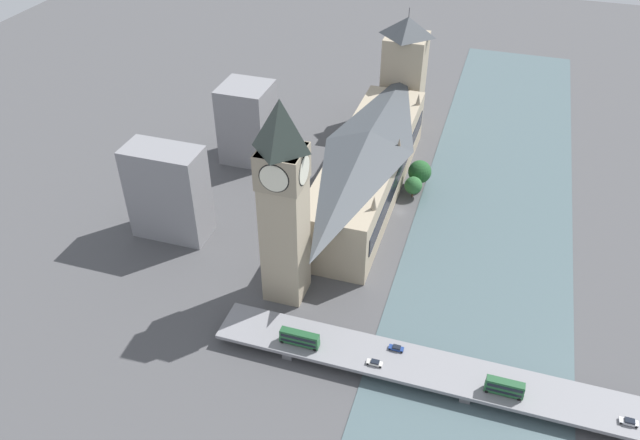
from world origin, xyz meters
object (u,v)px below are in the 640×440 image
object	(u,v)px
clock_tower	(283,198)
car_southbound_lead	(396,348)
car_northbound_tail	(375,363)
road_bridge	(468,379)
parliament_hall	(368,164)
double_decker_bus_mid	(300,338)
car_northbound_lead	(629,422)
double_decker_bus_lead	(505,387)
victoria_tower	(404,72)

from	to	relation	value
clock_tower	car_southbound_lead	world-z (taller)	clock_tower
car_northbound_tail	clock_tower	bearing A→B (deg)	-35.20
road_bridge	car_northbound_tail	world-z (taller)	car_northbound_tail
parliament_hall	double_decker_bus_mid	xyz separation A→B (m)	(-1.57, 88.01, -7.52)
road_bridge	car_northbound_tail	size ratio (longest dim) A/B	32.25
car_northbound_tail	car_northbound_lead	bearing A→B (deg)	-179.32
car_northbound_lead	parliament_hall	bearing A→B (deg)	-43.72
car_northbound_lead	double_decker_bus_mid	bearing A→B (deg)	0.05
double_decker_bus_lead	double_decker_bus_mid	size ratio (longest dim) A/B	0.87
double_decker_bus_mid	road_bridge	bearing A→B (deg)	-176.61
victoria_tower	car_southbound_lead	size ratio (longest dim) A/B	12.55
road_bridge	car_southbound_lead	xyz separation A→B (m)	(21.46, -3.62, 1.53)
parliament_hall	double_decker_bus_mid	bearing A→B (deg)	91.02
double_decker_bus_lead	clock_tower	bearing A→B (deg)	-18.92
clock_tower	double_decker_bus_lead	bearing A→B (deg)	161.08
victoria_tower	car_northbound_tail	bearing A→B (deg)	98.96
road_bridge	victoria_tower	bearing A→B (deg)	-71.53
victoria_tower	double_decker_bus_lead	distance (m)	166.96
victoria_tower	car_southbound_lead	bearing A→B (deg)	101.16
double_decker_bus_lead	double_decker_bus_mid	bearing A→B (deg)	-0.00
victoria_tower	car_southbound_lead	distance (m)	152.34
clock_tower	car_northbound_tail	size ratio (longest dim) A/B	15.22
double_decker_bus_lead	victoria_tower	bearing A→B (deg)	-68.73
clock_tower	car_northbound_lead	distance (m)	111.02
parliament_hall	road_bridge	world-z (taller)	parliament_hall
parliament_hall	car_southbound_lead	xyz separation A→B (m)	(-29.16, 81.48, -9.52)
parliament_hall	double_decker_bus_lead	world-z (taller)	parliament_hall
victoria_tower	car_northbound_lead	xyz separation A→B (m)	(-91.99, 154.53, -20.65)
road_bridge	double_decker_bus_mid	distance (m)	49.26
car_southbound_lead	double_decker_bus_mid	bearing A→B (deg)	13.32
clock_tower	car_southbound_lead	size ratio (longest dim) A/B	15.92
double_decker_bus_lead	car_northbound_tail	distance (m)	35.76
clock_tower	victoria_tower	world-z (taller)	clock_tower
victoria_tower	double_decker_bus_mid	bearing A→B (deg)	90.60
double_decker_bus_mid	car_northbound_lead	size ratio (longest dim) A/B	2.55
road_bridge	car_southbound_lead	world-z (taller)	car_southbound_lead
clock_tower	victoria_tower	distance (m)	131.15
road_bridge	double_decker_bus_lead	world-z (taller)	double_decker_bus_lead
road_bridge	double_decker_bus_lead	distance (m)	10.56
double_decker_bus_lead	car_northbound_lead	distance (m)	31.87
road_bridge	parliament_hall	bearing A→B (deg)	-59.25
parliament_hall	car_northbound_tail	size ratio (longest dim) A/B	23.11
double_decker_bus_mid	parliament_hall	bearing A→B (deg)	-88.98
victoria_tower	parliament_hall	bearing A→B (deg)	90.05
road_bridge	clock_tower	bearing A→B (deg)	-19.21
parliament_hall	clock_tower	xyz separation A→B (m)	(11.32, 63.51, 23.20)
car_northbound_tail	double_decker_bus_lead	bearing A→B (deg)	-178.83
victoria_tower	car_southbound_lead	world-z (taller)	victoria_tower
clock_tower	car_northbound_lead	world-z (taller)	clock_tower
victoria_tower	car_southbound_lead	xyz separation A→B (m)	(-29.21, 148.08, -20.70)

